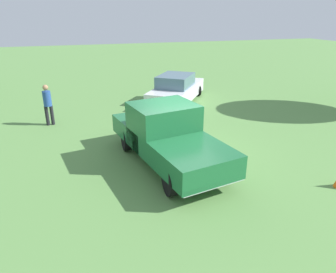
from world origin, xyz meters
The scene contains 4 objects.
ground_plane centered at (0.00, 0.00, 0.00)m, with size 80.00×80.00×0.00m, color #5B8C47.
pickup_truck centered at (0.39, -0.67, 0.96)m, with size 5.17×2.69×1.84m.
sedan_near centered at (-6.16, 1.97, 0.66)m, with size 4.78×4.21×1.45m.
person_bystander centered at (-4.37, -4.24, 0.96)m, with size 0.35×0.35×1.70m.
Camera 1 is at (8.68, -3.27, 4.36)m, focal length 32.80 mm.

